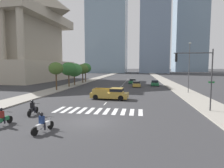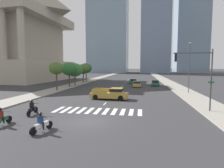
{
  "view_description": "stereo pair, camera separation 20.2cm",
  "coord_description": "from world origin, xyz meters",
  "px_view_note": "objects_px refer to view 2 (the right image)",
  "views": [
    {
      "loc": [
        4.36,
        -15.46,
        4.77
      ],
      "look_at": [
        0.0,
        14.03,
        2.0
      ],
      "focal_mm": 30.12,
      "sensor_mm": 36.0,
      "label": 1
    },
    {
      "loc": [
        4.56,
        -15.43,
        4.77
      ],
      "look_at": [
        0.0,
        14.03,
        2.0
      ],
      "focal_mm": 30.12,
      "sensor_mm": 36.0,
      "label": 2
    }
  ],
  "objects_px": {
    "sedan_green_2": "(133,81)",
    "street_lamp_east": "(190,64)",
    "pickup_truck": "(111,94)",
    "street_tree_fifth": "(86,68)",
    "street_tree_third": "(75,70)",
    "motorcycle_trailing": "(2,118)",
    "motorcycle_third": "(41,124)",
    "sedan_green_1": "(155,83)",
    "street_tree_fourth": "(83,69)",
    "traffic_signal_near": "(198,69)",
    "sedan_gold_0": "(137,84)",
    "street_tree_nearest": "(56,69)",
    "motorcycle_lead": "(32,109)",
    "street_tree_second": "(69,69)"
  },
  "relations": [
    {
      "from": "street_tree_second",
      "to": "street_lamp_east",
      "type": "bearing_deg",
      "value": -14.86
    },
    {
      "from": "traffic_signal_near",
      "to": "motorcycle_trailing",
      "type": "bearing_deg",
      "value": 23.48
    },
    {
      "from": "sedan_gold_0",
      "to": "sedan_green_1",
      "type": "height_order",
      "value": "sedan_gold_0"
    },
    {
      "from": "motorcycle_third",
      "to": "street_tree_third",
      "type": "relative_size",
      "value": 0.4
    },
    {
      "from": "sedan_green_1",
      "to": "street_tree_nearest",
      "type": "height_order",
      "value": "street_tree_nearest"
    },
    {
      "from": "street_lamp_east",
      "to": "street_tree_third",
      "type": "bearing_deg",
      "value": 157.35
    },
    {
      "from": "street_tree_fifth",
      "to": "street_tree_third",
      "type": "bearing_deg",
      "value": -90.0
    },
    {
      "from": "street_tree_third",
      "to": "street_tree_fourth",
      "type": "distance_m",
      "value": 6.89
    },
    {
      "from": "street_tree_third",
      "to": "street_tree_fifth",
      "type": "relative_size",
      "value": 0.97
    },
    {
      "from": "street_lamp_east",
      "to": "pickup_truck",
      "type": "bearing_deg",
      "value": -148.02
    },
    {
      "from": "sedan_gold_0",
      "to": "street_tree_fifth",
      "type": "relative_size",
      "value": 0.77
    },
    {
      "from": "motorcycle_trailing",
      "to": "street_tree_nearest",
      "type": "xyz_separation_m",
      "value": [
        -5.29,
        21.4,
        3.81
      ]
    },
    {
      "from": "street_tree_fourth",
      "to": "sedan_gold_0",
      "type": "bearing_deg",
      "value": -25.16
    },
    {
      "from": "street_tree_fourth",
      "to": "sedan_green_1",
      "type": "bearing_deg",
      "value": -11.26
    },
    {
      "from": "street_tree_nearest",
      "to": "street_tree_second",
      "type": "height_order",
      "value": "street_tree_second"
    },
    {
      "from": "sedan_green_2",
      "to": "street_tree_second",
      "type": "height_order",
      "value": "street_tree_second"
    },
    {
      "from": "street_tree_second",
      "to": "street_tree_third",
      "type": "distance_m",
      "value": 3.78
    },
    {
      "from": "motorcycle_third",
      "to": "street_tree_second",
      "type": "distance_m",
      "value": 30.6
    },
    {
      "from": "pickup_truck",
      "to": "sedan_gold_0",
      "type": "distance_m",
      "value": 18.2
    },
    {
      "from": "sedan_gold_0",
      "to": "sedan_green_2",
      "type": "height_order",
      "value": "sedan_green_2"
    },
    {
      "from": "street_tree_fifth",
      "to": "street_lamp_east",
      "type": "bearing_deg",
      "value": -39.08
    },
    {
      "from": "street_tree_second",
      "to": "street_tree_third",
      "type": "xyz_separation_m",
      "value": [
        0.0,
        3.76,
        -0.3
      ]
    },
    {
      "from": "motorcycle_trailing",
      "to": "pickup_truck",
      "type": "distance_m",
      "value": 15.16
    },
    {
      "from": "street_lamp_east",
      "to": "street_tree_fifth",
      "type": "height_order",
      "value": "street_lamp_east"
    },
    {
      "from": "street_tree_fifth",
      "to": "sedan_gold_0",
      "type": "bearing_deg",
      "value": -33.3
    },
    {
      "from": "street_tree_second",
      "to": "street_tree_fifth",
      "type": "xyz_separation_m",
      "value": [
        0.0,
        13.55,
        0.08
      ]
    },
    {
      "from": "motorcycle_third",
      "to": "motorcycle_trailing",
      "type": "bearing_deg",
      "value": 91.58
    },
    {
      "from": "street_tree_nearest",
      "to": "street_tree_fifth",
      "type": "bearing_deg",
      "value": 90.0
    },
    {
      "from": "sedan_green_2",
      "to": "street_tree_fifth",
      "type": "relative_size",
      "value": 0.78
    },
    {
      "from": "motorcycle_third",
      "to": "street_lamp_east",
      "type": "relative_size",
      "value": 0.25
    },
    {
      "from": "motorcycle_trailing",
      "to": "street_tree_third",
      "type": "height_order",
      "value": "street_tree_third"
    },
    {
      "from": "street_tree_second",
      "to": "street_tree_fourth",
      "type": "height_order",
      "value": "street_tree_second"
    },
    {
      "from": "sedan_green_1",
      "to": "street_tree_fourth",
      "type": "relative_size",
      "value": 0.84
    },
    {
      "from": "motorcycle_third",
      "to": "street_tree_fifth",
      "type": "xyz_separation_m",
      "value": [
        -9.26,
        42.49,
        3.72
      ]
    },
    {
      "from": "motorcycle_trailing",
      "to": "street_tree_fifth",
      "type": "distance_m",
      "value": 42.07
    },
    {
      "from": "pickup_truck",
      "to": "traffic_signal_near",
      "type": "relative_size",
      "value": 0.87
    },
    {
      "from": "sedan_gold_0",
      "to": "street_tree_third",
      "type": "xyz_separation_m",
      "value": [
        -15.45,
        0.36,
        3.32
      ]
    },
    {
      "from": "street_tree_third",
      "to": "street_tree_second",
      "type": "bearing_deg",
      "value": -90.0
    },
    {
      "from": "motorcycle_trailing",
      "to": "street_tree_third",
      "type": "relative_size",
      "value": 0.39
    },
    {
      "from": "motorcycle_third",
      "to": "traffic_signal_near",
      "type": "bearing_deg",
      "value": -42.89
    },
    {
      "from": "motorcycle_lead",
      "to": "traffic_signal_near",
      "type": "height_order",
      "value": "traffic_signal_near"
    },
    {
      "from": "sedan_gold_0",
      "to": "sedan_green_2",
      "type": "xyz_separation_m",
      "value": [
        -1.16,
        8.4,
        0.0
      ]
    },
    {
      "from": "street_tree_nearest",
      "to": "street_tree_fourth",
      "type": "bearing_deg",
      "value": 90.0
    },
    {
      "from": "street_tree_nearest",
      "to": "street_tree_fourth",
      "type": "distance_m",
      "value": 17.29
    },
    {
      "from": "sedan_green_2",
      "to": "street_lamp_east",
      "type": "xyz_separation_m",
      "value": [
        10.5,
        -18.38,
        4.55
      ]
    },
    {
      "from": "motorcycle_lead",
      "to": "street_tree_fifth",
      "type": "xyz_separation_m",
      "value": [
        -5.73,
        37.93,
        3.72
      ]
    },
    {
      "from": "sedan_gold_0",
      "to": "sedan_green_1",
      "type": "distance_m",
      "value": 5.61
    },
    {
      "from": "motorcycle_lead",
      "to": "sedan_green_1",
      "type": "height_order",
      "value": "motorcycle_lead"
    },
    {
      "from": "street_lamp_east",
      "to": "sedan_green_1",
      "type": "bearing_deg",
      "value": 109.87
    },
    {
      "from": "motorcycle_trailing",
      "to": "motorcycle_lead",
      "type": "bearing_deg",
      "value": -3.64
    }
  ]
}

